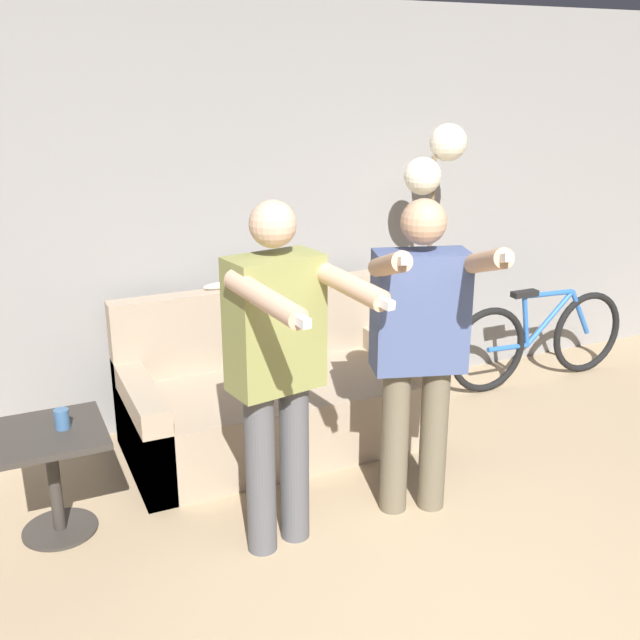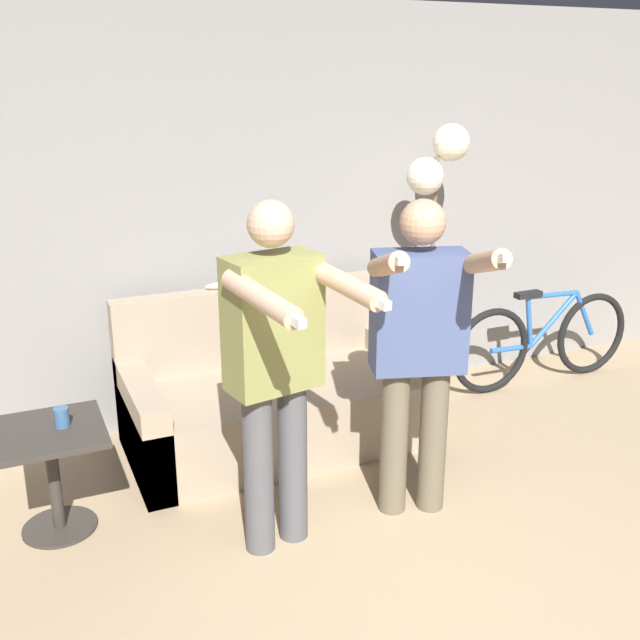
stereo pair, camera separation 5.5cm
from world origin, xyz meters
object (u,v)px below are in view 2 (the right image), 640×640
bicycle (543,340)px  floor_lamp (437,177)px  person_left (276,360)px  cat (257,274)px  person_right (419,339)px  cup (62,417)px  side_table (51,457)px  couch (276,399)px

bicycle → floor_lamp: bearing=176.1°
person_left → cat: person_left is taller
person_left → floor_lamp: floor_lamp is taller
person_right → bicycle: person_right is taller
floor_lamp → bicycle: bearing=-3.9°
cat → cup: cat is taller
cat → floor_lamp: floor_lamp is taller
floor_lamp → bicycle: floor_lamp is taller
floor_lamp → person_right: bearing=-124.6°
person_left → side_table: 1.24m
cup → bicycle: (3.35, 0.53, -0.27)m
person_right → side_table: bearing=179.0°
couch → cat: 0.78m
side_table → person_left: bearing=-30.3°
person_left → cat: size_ratio=3.14×
person_right → bicycle: size_ratio=1.06×
person_right → floor_lamp: floor_lamp is taller
cat → side_table: size_ratio=0.97×
cup → person_left: bearing=-32.3°
floor_lamp → side_table: (-2.49, -0.59, -1.14)m
floor_lamp → cat: bearing=170.8°
person_right → floor_lamp: bearing=72.6°
side_table → cup: 0.21m
person_right → cat: 1.39m
person_left → bicycle: 2.76m
cat → floor_lamp: 1.30m
couch → side_table: 1.41m
floor_lamp → cup: size_ratio=19.20×
bicycle → person_right: bearing=-147.7°
side_table → couch: bearing=18.9°
floor_lamp → bicycle: (0.93, -0.06, -1.21)m
person_left → bicycle: (2.46, 1.09, -0.63)m
floor_lamp → cup: bearing=-166.3°
cat → floor_lamp: (1.16, -0.19, 0.56)m
cat → side_table: (-1.34, -0.78, -0.58)m
bicycle → person_left: bearing=-156.1°
side_table → bicycle: 3.46m
floor_lamp → cup: (-2.42, -0.59, -0.94)m
person_right → cat: bearing=122.3°
cat → person_left: bearing=-105.7°
cat → couch: bearing=-91.8°
couch → cup: 1.37m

